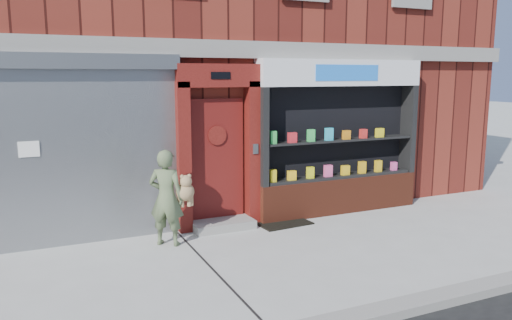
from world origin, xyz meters
TOP-DOWN VIEW (x-y plane):
  - ground at (0.00, 0.00)m, footprint 80.00×80.00m
  - curb at (0.00, -2.15)m, footprint 60.00×0.30m
  - building at (-0.00, 5.99)m, footprint 12.00×8.16m
  - shutter_bay at (-3.00, 1.93)m, footprint 3.10×0.30m
  - red_door_bay at (-0.75, 1.86)m, footprint 1.52×0.58m
  - pharmacy_bay at (1.75, 1.81)m, footprint 3.50×0.41m
  - woman at (-1.83, 1.27)m, footprint 0.79×0.63m
  - doormat at (0.38, 1.55)m, footprint 1.02×0.75m

SIDE VIEW (x-z plane):
  - ground at x=0.00m, z-range 0.00..0.00m
  - doormat at x=0.38m, z-range 0.00..0.02m
  - curb at x=0.00m, z-range 0.00..0.12m
  - woman at x=-1.83m, z-range 0.01..1.57m
  - pharmacy_bay at x=1.75m, z-range -0.13..2.87m
  - red_door_bay at x=-0.75m, z-range 0.01..2.91m
  - shutter_bay at x=-3.00m, z-range 0.20..3.24m
  - building at x=0.00m, z-range 0.00..8.00m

